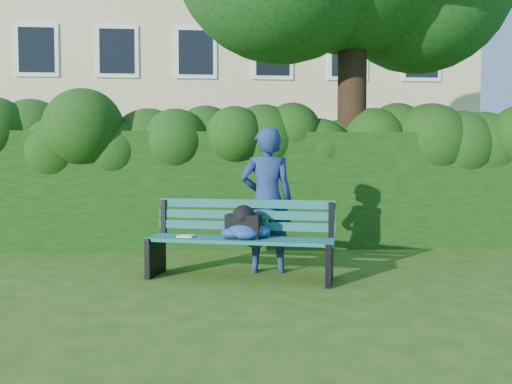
{
  "coord_description": "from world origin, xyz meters",
  "views": [
    {
      "loc": [
        -0.46,
        -5.78,
        1.29
      ],
      "look_at": [
        0.0,
        0.6,
        0.95
      ],
      "focal_mm": 35.0,
      "sensor_mm": 36.0,
      "label": 1
    }
  ],
  "objects": [
    {
      "name": "ground",
      "position": [
        0.0,
        0.0,
        0.0
      ],
      "size": [
        80.0,
        80.0,
        0.0
      ],
      "primitive_type": "plane",
      "color": "#2E4F0E",
      "rests_on": "ground"
    },
    {
      "name": "apartment_building",
      "position": [
        -0.0,
        13.99,
        6.0
      ],
      "size": [
        16.0,
        8.08,
        12.0
      ],
      "color": "beige",
      "rests_on": "ground"
    },
    {
      "name": "hedge",
      "position": [
        0.0,
        2.2,
        0.9
      ],
      "size": [
        10.0,
        1.0,
        1.8
      ],
      "color": "#14330B",
      "rests_on": "ground"
    },
    {
      "name": "park_bench",
      "position": [
        -0.21,
        -0.14,
        0.5
      ],
      "size": [
        2.19,
        1.11,
        0.89
      ],
      "rotation": [
        0.0,
        0.0,
        -0.28
      ],
      "color": "#0F4E4D",
      "rests_on": "ground"
    },
    {
      "name": "man_reading",
      "position": [
        0.1,
        0.18,
        0.87
      ],
      "size": [
        0.65,
        0.44,
        1.75
      ],
      "primitive_type": "imported",
      "rotation": [
        0.0,
        0.0,
        3.11
      ],
      "color": "navy",
      "rests_on": "ground"
    }
  ]
}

